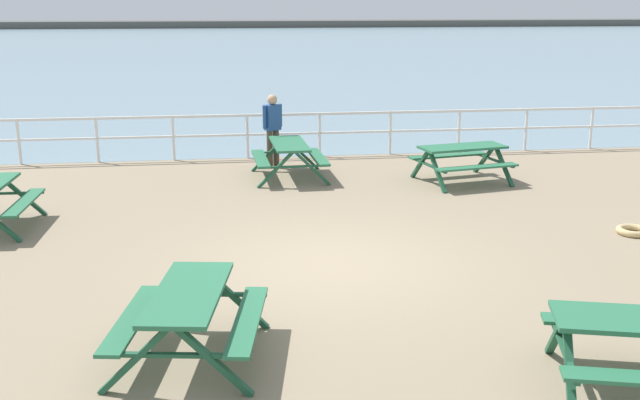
{
  "coord_description": "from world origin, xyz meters",
  "views": [
    {
      "loc": [
        -1.61,
        -10.28,
        3.75
      ],
      "look_at": [
        -0.09,
        0.63,
        0.8
      ],
      "focal_mm": 42.18,
      "sensor_mm": 36.0,
      "label": 1
    }
  ],
  "objects": [
    {
      "name": "sea_band",
      "position": [
        0.0,
        52.75,
        0.0
      ],
      "size": [
        142.0,
        90.0,
        0.01
      ],
      "primitive_type": "cube",
      "color": "gray",
      "rests_on": "ground"
    },
    {
      "name": "picnic_table_far_right",
      "position": [
        -1.97,
        -2.75,
        0.58
      ],
      "size": [
        1.79,
        2.02,
        0.8
      ],
      "rotation": [
        0.0,
        0.0,
        1.4
      ],
      "color": "#286B47",
      "rests_on": "ground"
    },
    {
      "name": "seaward_railing",
      "position": [
        0.0,
        7.75,
        0.74
      ],
      "size": [
        23.07,
        0.07,
        1.08
      ],
      "color": "white",
      "rests_on": "ground"
    },
    {
      "name": "rope_coil",
      "position": [
        5.15,
        0.73,
        0.06
      ],
      "size": [
        0.55,
        0.55,
        0.11
      ],
      "primitive_type": "torus",
      "color": "tan",
      "rests_on": "ground"
    },
    {
      "name": "ground_plane",
      "position": [
        0.0,
        0.0,
        -0.1
      ],
      "size": [
        30.0,
        24.0,
        0.2
      ],
      "primitive_type": "cube",
      "color": "gray"
    },
    {
      "name": "picnic_table_seaward",
      "position": [
        3.49,
        4.65,
        0.58
      ],
      "size": [
        2.06,
        1.83,
        0.8
      ],
      "rotation": [
        0.0,
        0.0,
        0.2
      ],
      "color": "#286B47",
      "rests_on": "ground"
    },
    {
      "name": "visitor",
      "position": [
        -0.34,
        6.75,
        0.95
      ],
      "size": [
        0.46,
        0.37,
        1.66
      ],
      "rotation": [
        0.0,
        0.0,
        2.13
      ],
      "color": "#4C4233",
      "rests_on": "ground"
    },
    {
      "name": "distant_shoreline",
      "position": [
        0.0,
        95.75,
        0.0
      ],
      "size": [
        142.0,
        6.0,
        1.8
      ],
      "primitive_type": "cube",
      "color": "#4C4C47",
      "rests_on": "ground"
    },
    {
      "name": "picnic_table_near_left",
      "position": [
        -0.08,
        5.51,
        0.58
      ],
      "size": [
        1.58,
        1.84,
        0.8
      ],
      "rotation": [
        0.0,
        0.0,
        1.6
      ],
      "color": "#286B47",
      "rests_on": "ground"
    }
  ]
}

